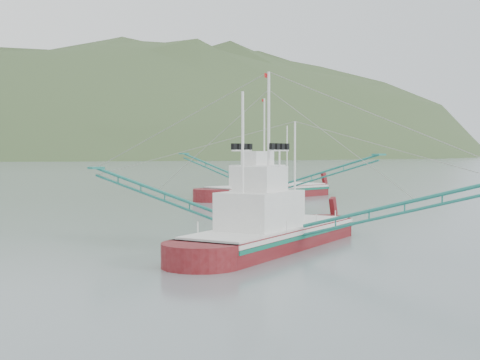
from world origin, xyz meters
TOP-DOWN VIEW (x-y plane):
  - ground at (0.00, 0.00)m, footprint 1200.00×1200.00m
  - main_boat at (-2.54, -0.45)m, footprint 13.52×22.60m
  - bg_boat_right at (19.52, 29.01)m, footprint 15.88×27.75m
  - headland_right at (240.00, 430.00)m, footprint 684.00×432.00m

SIDE VIEW (x-z plane):
  - ground at x=0.00m, z-range 0.00..0.00m
  - headland_right at x=240.00m, z-range -153.00..153.00m
  - bg_boat_right at x=19.52m, z-range -3.81..7.51m
  - main_boat at x=-2.54m, z-range -2.83..6.82m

